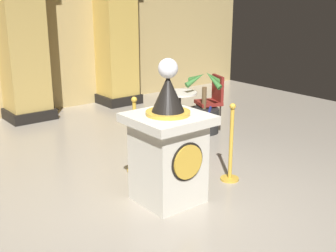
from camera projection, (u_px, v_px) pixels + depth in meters
name	position (u px, v px, depth m)	size (l,w,h in m)	color
ground_plane	(183.00, 205.00, 5.03)	(11.92, 11.92, 0.00)	#9E9384
back_wall	(13.00, 28.00, 8.34)	(11.92, 0.16, 3.41)	tan
pedestal_clock	(168.00, 148.00, 4.97)	(0.83, 0.83, 1.67)	beige
stanchion_near	(231.00, 154.00, 5.60)	(0.24, 0.24, 1.03)	gold
stanchion_far	(135.00, 146.00, 5.88)	(0.24, 0.24, 1.05)	gold
velvet_rope	(182.00, 119.00, 5.62)	(0.93, 0.94, 0.22)	#141947
column_right	(115.00, 29.00, 9.28)	(0.85, 0.85, 3.27)	black
column_centre_rear	(21.00, 34.00, 8.06)	(0.89, 0.89, 3.27)	black
potted_palm_right	(204.00, 115.00, 7.59)	(0.75, 0.75, 1.10)	black
cafe_table	(179.00, 107.00, 7.52)	(0.60, 0.60, 0.72)	#332D28
cafe_chair_red	(213.00, 97.00, 7.73)	(0.51, 0.51, 0.96)	black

